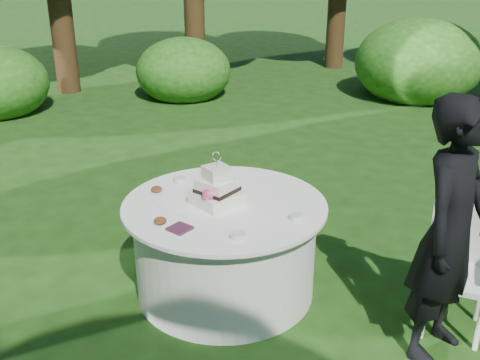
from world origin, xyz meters
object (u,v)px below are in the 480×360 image
Objects in this scene: table at (225,247)px; napkins at (180,228)px; guest at (450,233)px; chair at (459,261)px; cake at (217,190)px.

napkins is at bearing -85.91° from table.
guest is 1.15× the size of table.
chair is at bearing 38.90° from napkins.
table is at bearing 94.09° from napkins.
cake reaches higher than table.
chair is at bearing 5.26° from guest.
cake is 1.81m from chair.
napkins is 0.15× the size of chair.
table is 1.73× the size of chair.
napkins is 0.08× the size of guest.
napkins is 0.49m from cake.
table is 0.50m from cake.
chair is at bearing 24.45° from table.
cake is (-0.03, -0.05, 0.50)m from table.
chair is (1.60, 0.76, -0.36)m from cake.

